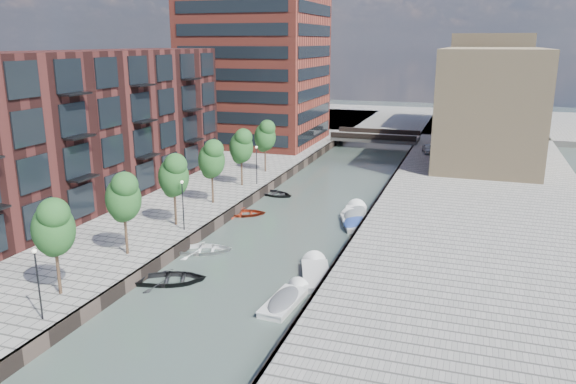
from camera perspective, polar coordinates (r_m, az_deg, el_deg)
The scene contains 29 objects.
water at distance 58.36m, azimuth 3.42°, elevation -0.68°, with size 300.00×300.00×0.00m, color #38473F.
quay_left at distance 75.72m, azimuth -23.90°, elevation 2.09°, with size 60.00×140.00×1.00m, color gray.
quay_right at distance 56.39m, azimuth 19.31°, elevation -1.56°, with size 20.00×140.00×1.00m, color gray.
quay_wall_left at distance 60.04m, azimuth -2.20°, elevation 0.28°, with size 0.25×140.00×1.00m, color #332823.
quay_wall_right at distance 57.01m, azimuth 9.35°, elevation -0.72°, with size 0.25×140.00×1.00m, color #332823.
far_closure at distance 116.20m, azimuth 11.29°, elevation 7.20°, with size 80.00×40.00×1.00m, color gray.
apartment_block at distance 56.69m, azimuth -19.35°, elevation 6.30°, with size 8.00×38.00×14.00m, color #321513.
tower at distance 85.31m, azimuth -3.26°, elevation 15.16°, with size 18.00×18.00×30.00m, color maroon.
tan_block_near at distance 76.67m, azimuth 19.76°, elevation 8.34°, with size 12.00×25.00×14.00m, color tan.
tan_block_far at distance 102.50m, azimuth 19.66°, elevation 10.39°, with size 12.00×20.00×16.00m, color tan.
bridge at distance 88.66m, azimuth 8.91°, elevation 5.52°, with size 13.00×6.00×1.30m.
tree_1 at distance 35.77m, azimuth -22.75°, elevation -3.20°, with size 2.50×2.50×5.95m.
tree_2 at distance 41.01m, azimuth -16.41°, elevation -0.39°, with size 2.50×2.50×5.95m.
tree_3 at distance 46.72m, azimuth -11.56°, elevation 1.77°, with size 2.50×2.50×5.95m.
tree_4 at distance 52.74m, azimuth -7.78°, elevation 3.44°, with size 2.50×2.50×5.95m.
tree_5 at distance 58.98m, azimuth -4.78°, elevation 4.76°, with size 2.50×2.50×5.95m.
tree_6 at distance 65.37m, azimuth -2.35°, elevation 5.81°, with size 2.50×2.50×5.95m.
lamp_0 at distance 33.46m, azimuth -24.10°, elevation -7.86°, with size 0.24×0.24×4.12m.
lamp_1 at distance 45.69m, azimuth -10.65°, elevation -0.80°, with size 0.24×0.24×4.12m.
lamp_2 at distance 59.74m, azimuth -3.22°, elevation 3.16°, with size 0.24×0.24×4.12m.
sloop_1 at distance 39.29m, azimuth -11.76°, elevation -8.98°, with size 3.42×4.78×0.99m, color black.
sloop_2 at distance 52.95m, azimuth -4.48°, elevation -2.35°, with size 2.94×4.12×0.85m, color #A32811.
sloop_3 at distance 44.16m, azimuth -8.59°, elevation -6.08°, with size 3.20×4.48×0.93m, color white.
sloop_4 at distance 59.52m, azimuth -1.33°, elevation -0.34°, with size 2.97×4.16×0.86m, color black.
motorboat_1 at distance 35.65m, azimuth -0.16°, elevation -10.89°, with size 2.00×4.89×1.59m.
motorboat_2 at distance 39.67m, azimuth 2.82°, elevation -8.26°, with size 3.47×5.66×1.79m.
motorboat_3 at distance 50.49m, azimuth 6.57°, elevation -3.04°, with size 3.31×5.20×1.64m.
motorboat_4 at distance 52.63m, azimuth 6.86°, elevation -2.26°, with size 2.81×5.88×1.88m.
car at distance 79.34m, azimuth 14.09°, elevation 4.29°, with size 1.41×3.51×1.19m, color #B3B6B8.
Camera 1 is at (14.55, -14.26, 15.79)m, focal length 35.00 mm.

